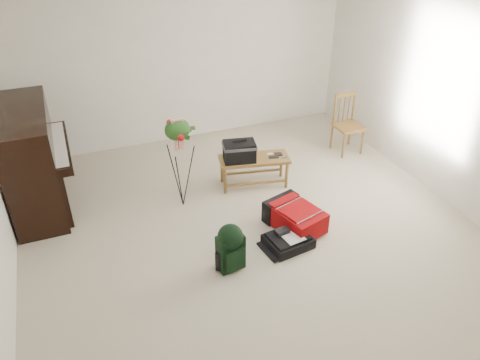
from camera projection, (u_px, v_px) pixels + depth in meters
name	position (u px, v px, depth m)	size (l,w,h in m)	color
floor	(256.00, 238.00, 5.25)	(5.00, 5.50, 0.01)	#B9AF95
ceiling	(262.00, 6.00, 3.93)	(5.00, 5.50, 0.01)	white
wall_back	(183.00, 58.00, 6.76)	(5.00, 0.04, 2.50)	silver
wall_right	(458.00, 102.00, 5.37)	(0.04, 5.50, 2.50)	silver
piano	(33.00, 162.00, 5.51)	(0.71, 1.50, 1.25)	black
bench	(245.00, 155.00, 5.89)	(0.95, 0.53, 0.69)	olive
dining_chair	(347.00, 124.00, 6.80)	(0.38, 0.38, 0.86)	olive
red_suitcase	(293.00, 215.00, 5.38)	(0.60, 0.76, 0.28)	#A00609
black_duffel	(288.00, 240.00, 5.11)	(0.52, 0.44, 0.20)	black
green_backpack	(231.00, 245.00, 4.69)	(0.29, 0.27, 0.53)	black
flower_stand	(180.00, 164.00, 5.50)	(0.39, 0.39, 1.20)	black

